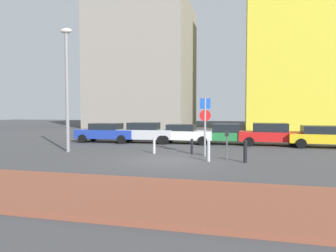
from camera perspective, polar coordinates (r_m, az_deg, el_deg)
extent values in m
plane|color=#424244|center=(14.79, -0.18, -6.48)|extent=(120.00, 120.00, 0.00)
cube|color=brown|center=(8.85, -10.45, -12.42)|extent=(40.00, 3.99, 0.14)
cube|color=#1E389E|center=(23.83, -11.42, -1.43)|extent=(4.60, 1.94, 0.67)
cube|color=black|center=(23.81, -11.50, -0.06)|extent=(2.22, 1.74, 0.47)
cylinder|color=black|center=(24.14, -7.17, -2.13)|extent=(0.65, 0.24, 0.64)
cylinder|color=black|center=(22.43, -8.73, -2.52)|extent=(0.65, 0.24, 0.64)
cylinder|color=black|center=(25.34, -13.79, -1.96)|extent=(0.65, 0.24, 0.64)
cylinder|color=black|center=(23.72, -15.73, -2.30)|extent=(0.65, 0.24, 0.64)
cube|color=#B7BABF|center=(22.95, -4.47, -1.51)|extent=(4.51, 2.00, 0.69)
cube|color=black|center=(22.92, -4.55, 0.00)|extent=(2.31, 1.73, 0.52)
cylinder|color=black|center=(23.50, -0.38, -2.24)|extent=(0.65, 0.26, 0.64)
cylinder|color=black|center=(21.79, -1.23, -2.64)|extent=(0.65, 0.26, 0.64)
cylinder|color=black|center=(24.23, -7.37, -2.11)|extent=(0.65, 0.26, 0.64)
cylinder|color=black|center=(22.59, -8.72, -2.48)|extent=(0.65, 0.26, 0.64)
cube|color=white|center=(22.41, 3.30, -1.68)|extent=(3.99, 1.83, 0.63)
cube|color=black|center=(22.43, 2.53, -0.28)|extent=(2.01, 1.67, 0.46)
cylinder|color=black|center=(23.14, 6.99, -2.34)|extent=(0.64, 0.22, 0.64)
cylinder|color=black|center=(21.35, 6.45, -2.77)|extent=(0.64, 0.22, 0.64)
cylinder|color=black|center=(23.59, 0.44, -2.22)|extent=(0.64, 0.22, 0.64)
cylinder|color=black|center=(21.84, -0.61, -2.63)|extent=(0.64, 0.22, 0.64)
cube|color=#237238|center=(22.25, 11.22, -1.85)|extent=(4.28, 1.86, 0.57)
cube|color=black|center=(22.21, 10.84, -0.36)|extent=(1.91, 1.64, 0.59)
cylinder|color=black|center=(23.16, 14.80, -2.41)|extent=(0.65, 0.24, 0.64)
cylinder|color=black|center=(21.45, 15.03, -2.82)|extent=(0.65, 0.24, 0.64)
cylinder|color=black|center=(23.19, 7.68, -2.33)|extent=(0.65, 0.24, 0.64)
cylinder|color=black|center=(21.48, 7.34, -2.74)|extent=(0.65, 0.24, 0.64)
cube|color=red|center=(22.30, 18.76, -1.83)|extent=(4.43, 1.87, 0.64)
cube|color=black|center=(22.26, 18.58, -0.24)|extent=(2.25, 1.70, 0.59)
cylinder|color=black|center=(23.42, 22.18, -2.47)|extent=(0.64, 0.23, 0.64)
cylinder|color=black|center=(21.64, 22.94, -2.90)|extent=(0.64, 0.23, 0.64)
cylinder|color=black|center=(23.14, 14.82, -2.41)|extent=(0.64, 0.23, 0.64)
cylinder|color=black|center=(21.33, 14.97, -2.85)|extent=(0.64, 0.23, 0.64)
cube|color=gold|center=(22.34, 27.09, -2.05)|extent=(4.36, 1.96, 0.60)
cube|color=black|center=(22.26, 26.60, -0.62)|extent=(2.27, 1.74, 0.52)
cylinder|color=black|center=(23.02, 23.06, -2.57)|extent=(0.65, 0.24, 0.64)
cylinder|color=black|center=(21.23, 23.68, -3.02)|extent=(0.65, 0.24, 0.64)
cylinder|color=gray|center=(16.12, 6.95, -0.21)|extent=(0.10, 0.10, 3.09)
cube|color=#1447B7|center=(16.10, 6.97, 4.20)|extent=(0.54, 0.19, 0.55)
cylinder|color=red|center=(16.10, 6.96, 1.97)|extent=(0.59, 0.19, 0.60)
cylinder|color=#4C4C51|center=(15.16, 10.93, -4.08)|extent=(0.08, 0.08, 1.17)
cube|color=black|center=(15.09, 10.96, -1.35)|extent=(0.18, 0.14, 0.28)
cylinder|color=gray|center=(18.70, -18.36, 5.84)|extent=(0.20, 0.20, 6.85)
ellipsoid|color=silver|center=(19.23, -18.53, 16.54)|extent=(0.70, 0.36, 0.30)
cylinder|color=#B7B7BC|center=(17.13, -2.61, -3.66)|extent=(0.14, 0.14, 0.92)
cylinder|color=black|center=(16.90, 4.49, -3.86)|extent=(0.14, 0.14, 0.86)
cylinder|color=#B7B7BC|center=(14.58, 7.62, -4.73)|extent=(0.14, 0.14, 0.96)
cylinder|color=black|center=(14.57, 14.27, -4.66)|extent=(0.17, 0.17, 1.03)
cube|color=gold|center=(47.11, 26.99, 13.47)|extent=(19.84, 14.10, 22.71)
cube|color=gray|center=(46.59, -4.45, 11.04)|extent=(13.77, 13.36, 18.13)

